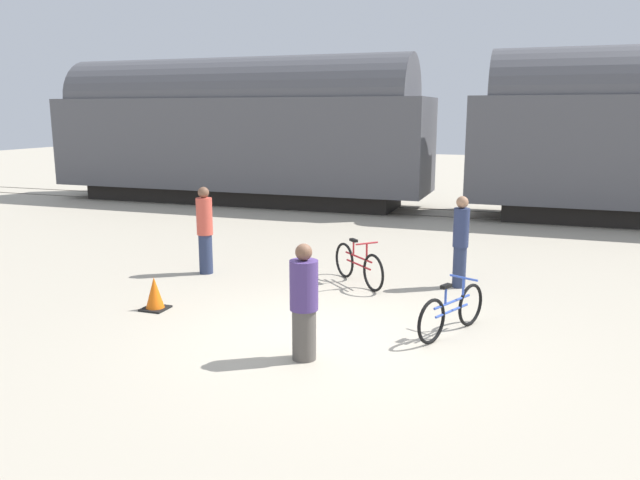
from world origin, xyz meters
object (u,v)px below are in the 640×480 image
at_px(person_in_navy, 461,241).
at_px(freight_train, 450,130).
at_px(bicycle_blue, 452,311).
at_px(bicycle_maroon, 358,265).
at_px(person_in_purple, 304,303).
at_px(traffic_cone, 155,294).
at_px(person_in_red, 205,230).

bearing_deg(person_in_navy, freight_train, 127.38).
height_order(bicycle_blue, bicycle_maroon, bicycle_maroon).
height_order(bicycle_blue, person_in_purple, person_in_purple).
bearing_deg(person_in_navy, bicycle_maroon, -139.12).
bearing_deg(traffic_cone, bicycle_maroon, 43.62).
distance_m(bicycle_blue, person_in_purple, 2.36).
distance_m(person_in_purple, traffic_cone, 3.31).
height_order(freight_train, person_in_red, freight_train).
xyz_separation_m(freight_train, traffic_cone, (-3.10, -11.58, -2.37)).
distance_m(bicycle_maroon, person_in_navy, 1.93).
relative_size(person_in_red, traffic_cone, 3.18).
xyz_separation_m(bicycle_maroon, person_in_purple, (0.34, -3.74, 0.40)).
bearing_deg(person_in_navy, person_in_red, -144.50).
bearing_deg(freight_train, traffic_cone, -104.96).
height_order(bicycle_maroon, traffic_cone, bicycle_maroon).
relative_size(bicycle_blue, traffic_cone, 2.86).
relative_size(freight_train, person_in_purple, 18.26).
xyz_separation_m(bicycle_blue, person_in_navy, (-0.21, 2.58, 0.52)).
bearing_deg(person_in_red, bicycle_maroon, -101.08).
height_order(bicycle_blue, traffic_cone, bicycle_blue).
xyz_separation_m(bicycle_blue, person_in_purple, (-1.69, -1.59, 0.42)).
bearing_deg(person_in_red, traffic_cone, 173.68).
xyz_separation_m(freight_train, bicycle_maroon, (-0.37, -8.98, -2.26)).
height_order(bicycle_blue, person_in_navy, person_in_navy).
distance_m(bicycle_blue, traffic_cone, 4.78).
relative_size(freight_train, person_in_navy, 16.68).
height_order(freight_train, person_in_purple, freight_train).
bearing_deg(person_in_navy, person_in_purple, -81.79).
distance_m(freight_train, bicycle_blue, 11.49).
bearing_deg(bicycle_maroon, bicycle_blue, -46.64).
bearing_deg(person_in_navy, traffic_cone, -118.60).
relative_size(person_in_navy, person_in_purple, 1.09).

